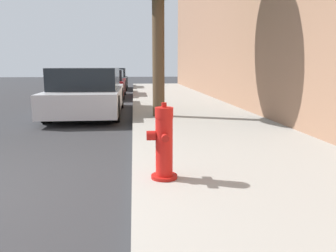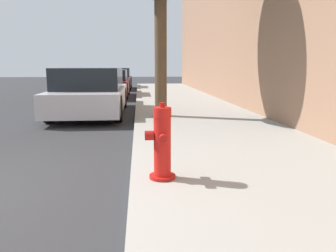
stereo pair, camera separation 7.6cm
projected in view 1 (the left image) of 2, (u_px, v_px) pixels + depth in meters
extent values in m
cube|color=#99968E|center=(275.00, 185.00, 3.63)|extent=(3.16, 40.00, 0.15)
cylinder|color=#A91511|center=(164.00, 176.00, 3.63)|extent=(0.29, 0.29, 0.04)
cylinder|color=red|center=(164.00, 147.00, 3.57)|extent=(0.19, 0.19, 0.64)
cylinder|color=red|center=(164.00, 113.00, 3.50)|extent=(0.20, 0.20, 0.11)
cylinder|color=#A91511|center=(164.00, 105.00, 3.48)|extent=(0.06, 0.06, 0.05)
cylinder|color=#A91511|center=(165.00, 138.00, 3.41)|extent=(0.08, 0.08, 0.08)
cylinder|color=#A91511|center=(163.00, 133.00, 3.67)|extent=(0.08, 0.08, 0.08)
cylinder|color=#A91511|center=(151.00, 136.00, 3.53)|extent=(0.10, 0.10, 0.10)
cube|color=#B7B7BC|center=(89.00, 98.00, 9.39)|extent=(1.83, 4.54, 0.57)
cube|color=black|center=(87.00, 78.00, 9.11)|extent=(1.69, 2.49, 0.57)
cylinder|color=black|center=(69.00, 98.00, 10.71)|extent=(0.20, 0.67, 0.67)
cylinder|color=black|center=(120.00, 98.00, 10.88)|extent=(0.20, 0.67, 0.67)
cylinder|color=black|center=(46.00, 110.00, 7.96)|extent=(0.20, 0.67, 0.67)
cylinder|color=black|center=(116.00, 109.00, 8.13)|extent=(0.20, 0.67, 0.67)
cube|color=maroon|center=(104.00, 87.00, 14.59)|extent=(1.80, 4.01, 0.57)
cube|color=black|center=(104.00, 75.00, 14.34)|extent=(1.66, 2.21, 0.45)
cylinder|color=black|center=(89.00, 88.00, 15.74)|extent=(0.20, 0.70, 0.70)
cylinder|color=black|center=(124.00, 87.00, 15.91)|extent=(0.20, 0.70, 0.70)
cylinder|color=black|center=(81.00, 92.00, 13.31)|extent=(0.20, 0.70, 0.70)
cylinder|color=black|center=(122.00, 91.00, 13.48)|extent=(0.20, 0.70, 0.70)
cube|color=#4C5156|center=(112.00, 81.00, 19.61)|extent=(1.74, 4.05, 0.56)
cube|color=black|center=(112.00, 72.00, 19.35)|extent=(1.60, 2.23, 0.51)
cylinder|color=black|center=(101.00, 82.00, 20.78)|extent=(0.20, 0.72, 0.72)
cylinder|color=black|center=(126.00, 82.00, 20.94)|extent=(0.20, 0.72, 0.72)
cylinder|color=black|center=(97.00, 85.00, 18.32)|extent=(0.20, 0.72, 0.72)
cylinder|color=black|center=(125.00, 84.00, 18.48)|extent=(0.20, 0.72, 0.72)
cylinder|color=brown|center=(158.00, 51.00, 7.88)|extent=(0.29, 0.29, 3.18)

